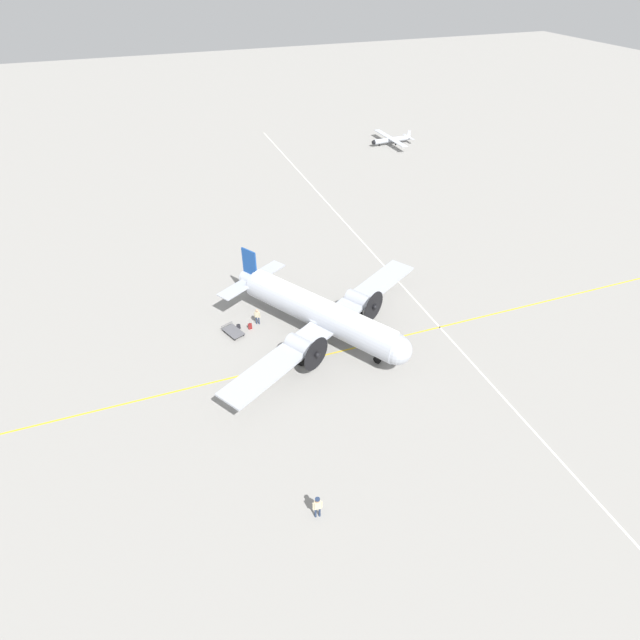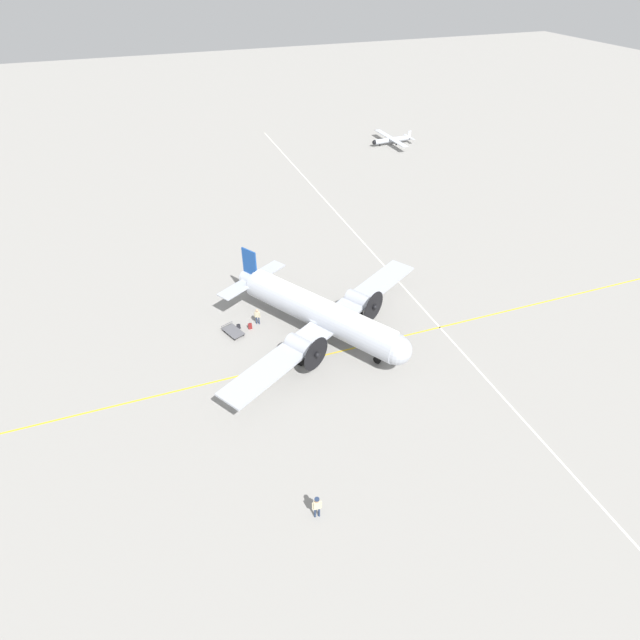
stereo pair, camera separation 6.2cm
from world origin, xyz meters
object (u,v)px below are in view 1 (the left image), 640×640
object	(u,v)px
airliner_main	(324,314)
suitcase_upright_spare	(250,326)
passenger_boarding	(257,315)
suitcase_near_door	(239,327)
baggage_cart	(233,331)
light_aircraft_distant	(391,140)
crew_foreground	(317,505)

from	to	relation	value
airliner_main	suitcase_upright_spare	xyz separation A→B (m)	(5.98, -3.38, -2.23)
airliner_main	passenger_boarding	size ratio (longest dim) A/B	13.39
suitcase_upright_spare	passenger_boarding	bearing A→B (deg)	-150.85
suitcase_near_door	suitcase_upright_spare	bearing A→B (deg)	158.70
passenger_boarding	suitcase_upright_spare	size ratio (longest dim) A/B	2.63
airliner_main	suitcase_upright_spare	size ratio (longest dim) A/B	35.26
passenger_boarding	suitcase_near_door	size ratio (longest dim) A/B	3.29
baggage_cart	light_aircraft_distant	bearing A→B (deg)	116.70
suitcase_near_door	light_aircraft_distant	bearing A→B (deg)	-130.95
passenger_boarding	light_aircraft_distant	distance (m)	54.88
crew_foreground	light_aircraft_distant	xyz separation A→B (m)	(-36.38, -62.69, -0.34)
suitcase_upright_spare	baggage_cart	xyz separation A→B (m)	(1.62, 0.19, -0.02)
passenger_boarding	suitcase_near_door	bearing A→B (deg)	-149.27
airliner_main	baggage_cart	bearing A→B (deg)	-144.22
light_aircraft_distant	suitcase_near_door	bearing A→B (deg)	46.60
crew_foreground	suitcase_near_door	xyz separation A→B (m)	(0.42, -20.27, -0.93)
suitcase_near_door	baggage_cart	distance (m)	0.85
suitcase_upright_spare	light_aircraft_distant	xyz separation A→B (m)	(-35.80, -42.80, 0.53)
baggage_cart	crew_foreground	bearing A→B (deg)	-19.27
airliner_main	baggage_cart	world-z (taller)	airliner_main
suitcase_near_door	light_aircraft_distant	xyz separation A→B (m)	(-36.80, -42.41, 0.59)
airliner_main	suitcase_near_door	distance (m)	8.26
light_aircraft_distant	airliner_main	bearing A→B (deg)	54.69
airliner_main	passenger_boarding	bearing A→B (deg)	-158.49
passenger_boarding	suitcase_upright_spare	distance (m)	1.23
suitcase_upright_spare	baggage_cart	size ratio (longest dim) A/B	0.26
crew_foreground	baggage_cart	bearing A→B (deg)	100.51
crew_foreground	suitcase_upright_spare	size ratio (longest dim) A/B	2.94
baggage_cart	light_aircraft_distant	distance (m)	57.00
crew_foreground	passenger_boarding	world-z (taller)	crew_foreground
crew_foreground	passenger_boarding	bearing A→B (deg)	93.44
baggage_cart	airliner_main	bearing A→B (deg)	44.96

